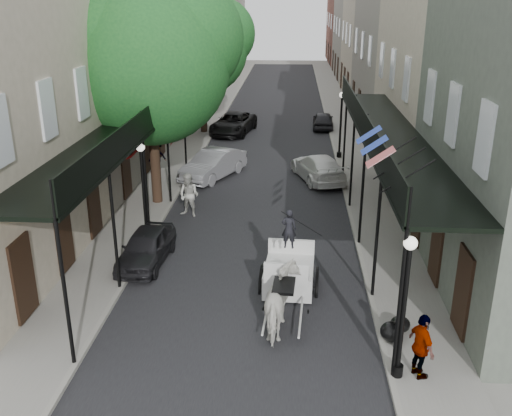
% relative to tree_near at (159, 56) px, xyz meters
% --- Properties ---
extents(ground, '(140.00, 140.00, 0.00)m').
position_rel_tree_near_xyz_m(ground, '(4.20, -10.18, -6.49)').
color(ground, gray).
rests_on(ground, ground).
extents(road, '(8.00, 90.00, 0.01)m').
position_rel_tree_near_xyz_m(road, '(4.20, 9.82, -6.48)').
color(road, black).
rests_on(road, ground).
extents(sidewalk_left, '(2.20, 90.00, 0.12)m').
position_rel_tree_near_xyz_m(sidewalk_left, '(-0.80, 9.82, -6.43)').
color(sidewalk_left, gray).
rests_on(sidewalk_left, ground).
extents(sidewalk_right, '(2.20, 90.00, 0.12)m').
position_rel_tree_near_xyz_m(sidewalk_right, '(9.20, 9.82, -6.43)').
color(sidewalk_right, gray).
rests_on(sidewalk_right, ground).
extents(building_row_left, '(5.00, 80.00, 10.50)m').
position_rel_tree_near_xyz_m(building_row_left, '(-4.40, 19.82, -1.24)').
color(building_row_left, '#BBAD96').
rests_on(building_row_left, ground).
extents(building_row_right, '(5.00, 80.00, 10.50)m').
position_rel_tree_near_xyz_m(building_row_right, '(12.80, 19.82, -1.24)').
color(building_row_right, gray).
rests_on(building_row_right, ground).
extents(gallery_left, '(2.20, 18.05, 4.88)m').
position_rel_tree_near_xyz_m(gallery_left, '(-0.59, -3.20, -2.44)').
color(gallery_left, black).
rests_on(gallery_left, sidewalk_left).
extents(gallery_right, '(2.20, 18.05, 4.88)m').
position_rel_tree_near_xyz_m(gallery_right, '(8.99, -3.20, -2.44)').
color(gallery_right, black).
rests_on(gallery_right, sidewalk_right).
extents(tree_near, '(7.31, 6.80, 9.63)m').
position_rel_tree_near_xyz_m(tree_near, '(0.00, 0.00, 0.00)').
color(tree_near, '#382619').
rests_on(tree_near, sidewalk_left).
extents(tree_far, '(6.45, 6.00, 8.61)m').
position_rel_tree_near_xyz_m(tree_far, '(-0.05, 14.00, -0.65)').
color(tree_far, '#382619').
rests_on(tree_far, sidewalk_left).
extents(lamppost_right_near, '(0.32, 0.32, 3.71)m').
position_rel_tree_near_xyz_m(lamppost_right_near, '(8.30, -12.18, -4.44)').
color(lamppost_right_near, black).
rests_on(lamppost_right_near, sidewalk_right).
extents(lamppost_left, '(0.32, 0.32, 3.71)m').
position_rel_tree_near_xyz_m(lamppost_left, '(0.10, -4.18, -4.44)').
color(lamppost_left, black).
rests_on(lamppost_left, sidewalk_left).
extents(lamppost_right_far, '(0.32, 0.32, 3.71)m').
position_rel_tree_near_xyz_m(lamppost_right_far, '(8.30, 7.82, -4.44)').
color(lamppost_right_far, black).
rests_on(lamppost_right_far, sidewalk_right).
extents(horse, '(1.09, 2.18, 1.79)m').
position_rel_tree_near_xyz_m(horse, '(5.46, -10.17, -5.59)').
color(horse, silver).
rests_on(horse, ground).
extents(carriage, '(1.96, 2.73, 3.00)m').
position_rel_tree_near_xyz_m(carriage, '(5.62, -7.38, -5.32)').
color(carriage, black).
rests_on(carriage, ground).
extents(pedestrian_walking, '(1.10, 0.98, 1.87)m').
position_rel_tree_near_xyz_m(pedestrian_walking, '(1.31, -1.58, -5.55)').
color(pedestrian_walking, '#B4B3A9').
rests_on(pedestrian_walking, ground).
extents(pedestrian_sidewalk_left, '(1.16, 1.05, 1.57)m').
position_rel_tree_near_xyz_m(pedestrian_sidewalk_left, '(-1.45, 4.41, -5.58)').
color(pedestrian_sidewalk_left, gray).
rests_on(pedestrian_sidewalk_left, sidewalk_left).
extents(pedestrian_sidewalk_right, '(0.73, 1.08, 1.70)m').
position_rel_tree_near_xyz_m(pedestrian_sidewalk_right, '(8.81, -12.18, -5.52)').
color(pedestrian_sidewalk_right, gray).
rests_on(pedestrian_sidewalk_right, sidewalk_right).
extents(car_left_near, '(1.67, 3.66, 1.22)m').
position_rel_tree_near_xyz_m(car_left_near, '(0.60, -6.18, -5.88)').
color(car_left_near, black).
rests_on(car_left_near, ground).
extents(car_left_mid, '(3.22, 4.61, 1.44)m').
position_rel_tree_near_xyz_m(car_left_mid, '(1.60, 3.82, -5.77)').
color(car_left_mid, gray).
rests_on(car_left_mid, ground).
extents(car_left_far, '(3.15, 5.33, 1.39)m').
position_rel_tree_near_xyz_m(car_left_far, '(1.60, 13.82, -5.79)').
color(car_left_far, black).
rests_on(car_left_far, ground).
extents(car_right_near, '(3.07, 4.88, 1.32)m').
position_rel_tree_near_xyz_m(car_right_near, '(6.95, 3.82, -5.83)').
color(car_right_near, white).
rests_on(car_right_near, ground).
extents(car_right_far, '(1.50, 3.52, 1.18)m').
position_rel_tree_near_xyz_m(car_right_far, '(7.73, 15.74, -5.90)').
color(car_right_far, black).
rests_on(car_right_far, ground).
extents(trash_bags, '(0.89, 1.04, 0.54)m').
position_rel_tree_near_xyz_m(trash_bags, '(8.51, -10.48, -6.12)').
color(trash_bags, black).
rests_on(trash_bags, sidewalk_right).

